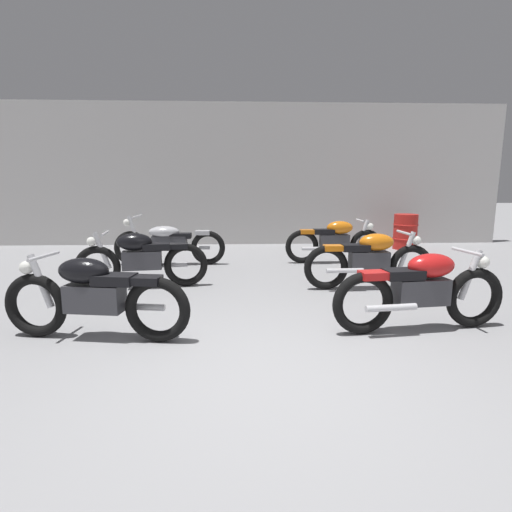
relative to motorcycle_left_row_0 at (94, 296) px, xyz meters
name	(u,v)px	position (x,y,z in m)	size (l,w,h in m)	color
ground_plane	(270,377)	(1.71, -0.90, -0.46)	(60.00, 60.00, 0.00)	gray
back_wall	(248,175)	(1.71, 6.64, 1.34)	(13.34, 0.24, 3.60)	#BCBAB7
motorcycle_left_row_0	(94,296)	(0.00, 0.00, 0.00)	(1.96, 0.52, 0.88)	black
motorcycle_left_row_1	(142,258)	(-0.01, 2.05, 0.00)	(1.97, 0.56, 0.88)	black
motorcycle_left_row_2	(169,242)	(0.10, 3.84, -0.01)	(2.17, 0.68, 0.97)	black
motorcycle_right_row_0	(422,289)	(3.42, 0.10, 0.00)	(1.97, 0.54, 0.88)	black
motorcycle_right_row_1	(370,259)	(3.43, 1.85, 0.00)	(1.97, 0.48, 0.88)	black
motorcycle_right_row_2	(335,240)	(3.39, 3.89, 0.00)	(1.97, 0.48, 0.88)	black
oil_drum	(405,232)	(5.54, 5.57, -0.03)	(0.59, 0.59, 0.85)	red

